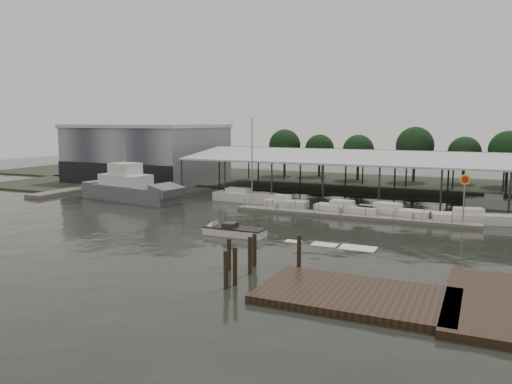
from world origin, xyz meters
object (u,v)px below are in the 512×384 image
at_px(white_sailboat, 248,197).
at_px(speedboat_underway, 229,231).
at_px(grey_trawler, 131,189).
at_px(shell_fuel_sign, 465,190).

height_order(white_sailboat, speedboat_underway, white_sailboat).
bearing_deg(grey_trawler, speedboat_underway, -22.03).
distance_m(white_sailboat, speedboat_underway, 20.45).
xyz_separation_m(shell_fuel_sign, grey_trawler, (-43.19, -0.00, -2.35)).
bearing_deg(shell_fuel_sign, white_sailboat, 168.73).
relative_size(shell_fuel_sign, white_sailboat, 0.47).
height_order(grey_trawler, white_sailboat, white_sailboat).
relative_size(grey_trawler, white_sailboat, 1.43).
distance_m(shell_fuel_sign, white_sailboat, 28.40).
bearing_deg(shell_fuel_sign, grey_trawler, -180.00).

